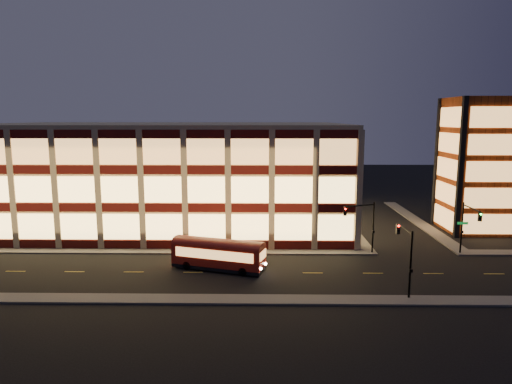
{
  "coord_description": "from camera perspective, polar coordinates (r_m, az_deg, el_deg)",
  "views": [
    {
      "loc": [
        11.0,
        -49.72,
        15.37
      ],
      "look_at": [
        10.1,
        8.0,
        5.9
      ],
      "focal_mm": 32.0,
      "sensor_mm": 36.0,
      "label": 1
    }
  ],
  "objects": [
    {
      "name": "traffic_signal_right",
      "position": [
        55.17,
        24.99,
        -3.35
      ],
      "size": [
        1.2,
        4.37,
        6.0
      ],
      "color": "black",
      "rests_on": "ground"
    },
    {
      "name": "stair_tower",
      "position": [
        68.43,
        25.96,
        3.03
      ],
      "size": [
        8.6,
        8.6,
        18.0
      ],
      "color": "#8C3814",
      "rests_on": "ground"
    },
    {
      "name": "trolley_bus",
      "position": [
        46.9,
        -4.74,
        -7.56
      ],
      "size": [
        9.77,
        5.11,
        3.21
      ],
      "rotation": [
        0.0,
        0.0,
        -0.3
      ],
      "color": "maroon",
      "rests_on": "ground"
    },
    {
      "name": "traffic_signal_near",
      "position": [
        42.18,
        18.22,
        -6.62
      ],
      "size": [
        0.32,
        4.45,
        6.0
      ],
      "color": "black",
      "rests_on": "ground"
    },
    {
      "name": "office_building",
      "position": [
        68.55,
        -10.83,
        2.35
      ],
      "size": [
        50.45,
        30.45,
        14.5
      ],
      "color": "tan",
      "rests_on": "ground"
    },
    {
      "name": "sidewalk_office_south",
      "position": [
        54.79,
        -14.06,
        -7.18
      ],
      "size": [
        54.0,
        2.0,
        0.15
      ],
      "primitive_type": "cube",
      "color": "#514F4C",
      "rests_on": "ground"
    },
    {
      "name": "traffic_signal_far",
      "position": [
        52.42,
        13.24,
        -3.34
      ],
      "size": [
        3.79,
        1.87,
        6.0
      ],
      "color": "black",
      "rests_on": "ground"
    },
    {
      "name": "sidewalk_office_east",
      "position": [
        69.49,
        10.84,
        -3.56
      ],
      "size": [
        2.0,
        30.0,
        0.15
      ],
      "primitive_type": "cube",
      "color": "#514F4C",
      "rests_on": "ground"
    },
    {
      "name": "ground",
      "position": [
        53.19,
        -11.18,
        -7.66
      ],
      "size": [
        200.0,
        200.0,
        0.0
      ],
      "primitive_type": "plane",
      "color": "black",
      "rests_on": "ground"
    },
    {
      "name": "sidewalk_near",
      "position": [
        41.27,
        -15.01,
        -12.77
      ],
      "size": [
        100.0,
        2.0,
        0.15
      ],
      "primitive_type": "cube",
      "color": "#514F4C",
      "rests_on": "ground"
    },
    {
      "name": "sidewalk_tower_west",
      "position": [
        72.21,
        19.48,
        -3.45
      ],
      "size": [
        2.0,
        30.0,
        0.15
      ],
      "primitive_type": "cube",
      "color": "#514F4C",
      "rests_on": "ground"
    }
  ]
}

